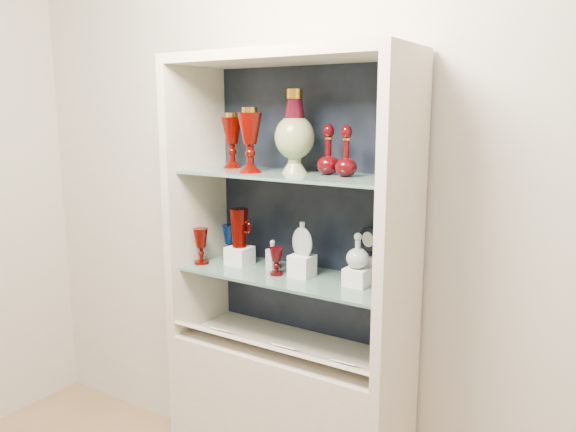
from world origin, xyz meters
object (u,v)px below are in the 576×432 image
Objects in this scene: pedestal_lamp_right at (250,140)px; enamel_urn at (295,131)px; clear_round_decanter at (358,251)px; ruby_goblet_small at (276,261)px; cameo_medallion at (369,241)px; ruby_decanter_a at (346,148)px; clear_square_bottle at (273,254)px; ruby_decanter_b at (328,148)px; cobalt_goblet at (230,242)px; lidded_bowl at (398,167)px; ruby_goblet_tall at (201,246)px; flat_flask at (302,238)px; pedestal_lamp_left at (232,140)px; ruby_pitcher at (239,228)px.

enamel_urn is (0.16, 0.09, 0.04)m from pedestal_lamp_right.
ruby_goblet_small is at bearing -172.33° from clear_round_decanter.
pedestal_lamp_right reaches higher than cameo_medallion.
ruby_goblet_small is (-0.28, -0.05, -0.47)m from ruby_decanter_a.
enamel_urn is 0.24m from ruby_decanter_a.
clear_round_decanter is (0.41, -0.02, 0.07)m from clear_square_bottle.
ruby_decanter_b reaches higher than ruby_goblet_small.
lidded_bowl is at bearing -1.92° from cobalt_goblet.
ruby_goblet_tall is 1.33× the size of cameo_medallion.
ruby_decanter_b is at bearing 1.74° from clear_square_bottle.
flat_flask is (-0.18, -0.01, -0.37)m from ruby_decanter_a.
ruby_decanter_b is 0.53m from clear_square_bottle.
ruby_goblet_tall reaches higher than ruby_goblet_small.
clear_square_bottle is 0.89× the size of flat_flask.
ruby_decanter_a is 1.72× the size of clear_square_bottle.
cobalt_goblet is 1.26× the size of clear_square_bottle.
pedestal_lamp_left reaches higher than clear_round_decanter.
cameo_medallion is at bearing 16.24° from ruby_pitcher.
ruby_decanter_b is 1.32× the size of ruby_goblet_tall.
ruby_decanter_b is 1.57× the size of clear_round_decanter.
ruby_decanter_a reaches higher than clear_round_decanter.
ruby_decanter_a is at bearing 177.01° from clear_round_decanter.
ruby_decanter_a is 1.37× the size of cobalt_goblet.
clear_square_bottle is at bearing -148.63° from cameo_medallion.
enamel_urn is at bearing -4.33° from cobalt_goblet.
flat_flask is at bearing -7.17° from pedestal_lamp_left.
flat_flask is (0.39, -0.05, -0.38)m from pedestal_lamp_left.
ruby_goblet_small is 0.39m from cameo_medallion.
ruby_decanter_a is at bearing -176.29° from lidded_bowl.
pedestal_lamp_left is 0.48m from ruby_goblet_tall.
enamel_urn is 1.95× the size of ruby_pitcher.
clear_round_decanter is (0.45, 0.07, -0.41)m from pedestal_lamp_right.
ruby_decanter_b is at bearing -1.50° from pedestal_lamp_left.
ruby_decanter_a is at bearing -3.84° from cobalt_goblet.
ruby_goblet_small is (0.38, 0.04, -0.02)m from ruby_goblet_tall.
pedestal_lamp_right is 2.18× the size of cameo_medallion.
ruby_goblet_tall is at bearing -116.29° from cobalt_goblet.
cameo_medallion reaches higher than clear_round_decanter.
clear_square_bottle is at bearing 178.94° from flat_flask.
ruby_goblet_tall is (-0.66, -0.08, -0.45)m from ruby_decanter_a.
ruby_pitcher is at bearing -172.01° from clear_square_bottle.
lidded_bowl is 0.77m from ruby_pitcher.
pedestal_lamp_right is 2.86× the size of lidded_bowl.
enamel_urn is 2.08× the size of cobalt_goblet.
ruby_pitcher is (0.06, -0.04, -0.37)m from pedestal_lamp_left.
flat_flask reaches higher than cameo_medallion.
ruby_decanter_b reaches higher than cameo_medallion.
pedestal_lamp_right is 0.40m from ruby_decanter_a.
lidded_bowl is 0.36m from clear_round_decanter.
ruby_decanter_a is 1.64× the size of clear_round_decanter.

